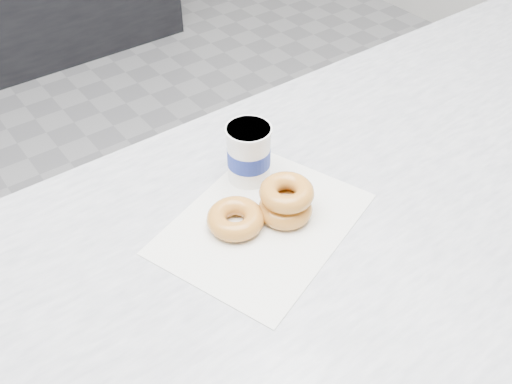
% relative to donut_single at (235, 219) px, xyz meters
% --- Properties ---
extents(ground, '(5.00, 5.00, 0.00)m').
position_rel_donut_single_xyz_m(ground, '(0.00, 0.53, -0.92)').
color(ground, '#969699').
rests_on(ground, ground).
extents(wax_paper, '(0.41, 0.36, 0.00)m').
position_rel_donut_single_xyz_m(wax_paper, '(0.04, -0.02, -0.02)').
color(wax_paper, silver).
rests_on(wax_paper, counter).
extents(donut_single, '(0.11, 0.11, 0.03)m').
position_rel_donut_single_xyz_m(donut_single, '(0.00, 0.00, 0.00)').
color(donut_single, '#BD8433').
rests_on(donut_single, wax_paper).
extents(donut_stack, '(0.12, 0.12, 0.06)m').
position_rel_donut_single_xyz_m(donut_stack, '(0.08, -0.03, 0.02)').
color(donut_stack, '#BD8433').
rests_on(donut_stack, wax_paper).
extents(coffee_cup, '(0.09, 0.09, 0.11)m').
position_rel_donut_single_xyz_m(coffee_cup, '(0.09, 0.09, 0.04)').
color(coffee_cup, white).
rests_on(coffee_cup, counter).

